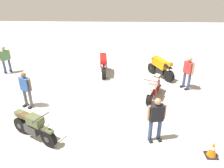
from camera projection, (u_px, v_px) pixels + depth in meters
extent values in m
plane|color=#ADAAA3|center=(85.00, 99.00, 9.71)|extent=(40.00, 40.00, 0.00)
cylinder|color=black|center=(103.00, 65.00, 12.85)|extent=(0.22, 0.61, 0.60)
cylinder|color=black|center=(104.00, 73.00, 11.64)|extent=(0.28, 0.62, 0.60)
cylinder|color=silver|center=(103.00, 65.00, 12.85)|extent=(0.20, 0.23, 0.21)
cylinder|color=silver|center=(104.00, 73.00, 11.64)|extent=(0.20, 0.23, 0.21)
cube|color=silver|center=(104.00, 68.00, 12.15)|extent=(0.33, 0.59, 0.32)
cube|color=red|center=(103.00, 60.00, 12.11)|extent=(0.46, 1.02, 0.57)
cone|color=red|center=(103.00, 55.00, 12.51)|extent=(0.37, 0.39, 0.39)
cube|color=black|center=(103.00, 61.00, 11.72)|extent=(0.32, 0.62, 0.12)
cube|color=red|center=(104.00, 62.00, 11.42)|extent=(0.25, 0.37, 0.23)
cylinder|color=silver|center=(105.00, 65.00, 11.55)|extent=(0.13, 0.40, 0.17)
cylinder|color=silver|center=(102.00, 65.00, 11.54)|extent=(0.13, 0.40, 0.17)
cylinder|color=silver|center=(103.00, 55.00, 12.38)|extent=(0.70, 0.11, 0.04)
sphere|color=silver|center=(103.00, 55.00, 12.61)|extent=(0.16, 0.16, 0.16)
cylinder|color=black|center=(49.00, 138.00, 6.87)|extent=(0.60, 0.43, 0.60)
cylinder|color=black|center=(21.00, 125.00, 7.51)|extent=(0.60, 0.43, 0.60)
cylinder|color=#333333|center=(49.00, 138.00, 6.87)|extent=(0.27, 0.26, 0.21)
cylinder|color=#333333|center=(21.00, 125.00, 7.51)|extent=(0.27, 0.26, 0.21)
cube|color=#333333|center=(33.00, 128.00, 7.17)|extent=(0.63, 0.52, 0.32)
cube|color=#515B38|center=(35.00, 120.00, 6.90)|extent=(0.64, 0.55, 0.30)
cube|color=#515B38|center=(47.00, 130.00, 6.73)|extent=(0.46, 0.36, 0.08)
cube|color=brown|center=(26.00, 116.00, 7.10)|extent=(0.65, 0.52, 0.12)
cube|color=#515B38|center=(20.00, 114.00, 7.25)|extent=(0.39, 0.35, 0.18)
cylinder|color=#333333|center=(29.00, 123.00, 7.51)|extent=(0.54, 0.37, 0.16)
cylinder|color=#333333|center=(41.00, 117.00, 6.64)|extent=(0.37, 0.63, 0.04)
sphere|color=silver|center=(47.00, 125.00, 6.62)|extent=(0.16, 0.16, 0.16)
cylinder|color=black|center=(149.00, 98.00, 9.19)|extent=(0.37, 0.62, 0.60)
cylinder|color=black|center=(157.00, 86.00, 10.30)|extent=(0.37, 0.62, 0.60)
cylinder|color=maroon|center=(149.00, 98.00, 9.19)|extent=(0.25, 0.26, 0.21)
cylinder|color=maroon|center=(157.00, 86.00, 10.30)|extent=(0.25, 0.26, 0.21)
cube|color=maroon|center=(154.00, 89.00, 9.74)|extent=(0.47, 0.62, 0.32)
cube|color=white|center=(153.00, 83.00, 9.40)|extent=(0.51, 0.64, 0.30)
cube|color=white|center=(150.00, 92.00, 9.05)|extent=(0.31, 0.47, 0.08)
cube|color=#4C331E|center=(156.00, 79.00, 9.76)|extent=(0.46, 0.65, 0.12)
cube|color=white|center=(157.00, 77.00, 10.02)|extent=(0.32, 0.38, 0.18)
cylinder|color=maroon|center=(159.00, 87.00, 10.03)|extent=(0.31, 0.56, 0.16)
cylinder|color=maroon|center=(152.00, 81.00, 9.02)|extent=(0.66, 0.29, 0.04)
sphere|color=silver|center=(150.00, 87.00, 8.93)|extent=(0.16, 0.16, 0.16)
cylinder|color=black|center=(152.00, 68.00, 12.35)|extent=(0.46, 0.59, 0.60)
cylinder|color=black|center=(169.00, 76.00, 11.31)|extent=(0.52, 0.62, 0.60)
cylinder|color=black|center=(152.00, 68.00, 12.35)|extent=(0.27, 0.27, 0.21)
cylinder|color=black|center=(169.00, 76.00, 11.31)|extent=(0.27, 0.27, 0.21)
cube|color=black|center=(161.00, 71.00, 11.75)|extent=(0.54, 0.62, 0.32)
cube|color=orange|center=(160.00, 63.00, 11.69)|extent=(0.84, 1.02, 0.57)
cone|color=orange|center=(154.00, 58.00, 12.02)|extent=(0.48, 0.48, 0.39)
cube|color=black|center=(165.00, 64.00, 11.35)|extent=(0.55, 0.64, 0.12)
cube|color=orange|center=(169.00, 64.00, 11.09)|extent=(0.37, 0.41, 0.23)
cylinder|color=black|center=(169.00, 67.00, 11.24)|extent=(0.29, 0.38, 0.17)
cylinder|color=black|center=(167.00, 67.00, 11.17)|extent=(0.29, 0.38, 0.17)
cylinder|color=black|center=(155.00, 58.00, 11.91)|extent=(0.61, 0.41, 0.04)
sphere|color=silver|center=(153.00, 58.00, 12.11)|extent=(0.16, 0.16, 0.16)
cylinder|color=#384772|center=(10.00, 66.00, 12.44)|extent=(0.18, 0.18, 0.78)
cube|color=black|center=(11.00, 71.00, 12.63)|extent=(0.26, 0.25, 0.08)
cylinder|color=#384772|center=(4.00, 67.00, 12.25)|extent=(0.18, 0.18, 0.78)
cube|color=black|center=(5.00, 72.00, 12.44)|extent=(0.26, 0.25, 0.08)
cube|color=#4C7F4C|center=(5.00, 55.00, 12.05)|extent=(0.46, 0.47, 0.55)
cylinder|color=tan|center=(9.00, 54.00, 12.21)|extent=(0.13, 0.13, 0.52)
cylinder|color=tan|center=(0.00, 56.00, 11.88)|extent=(0.13, 0.13, 0.52)
sphere|color=tan|center=(3.00, 48.00, 11.87)|extent=(0.21, 0.21, 0.21)
cylinder|color=#59595B|center=(25.00, 97.00, 9.08)|extent=(0.17, 0.17, 0.78)
cube|color=black|center=(26.00, 105.00, 9.19)|extent=(0.20, 0.28, 0.08)
cylinder|color=#59595B|center=(31.00, 99.00, 8.95)|extent=(0.17, 0.17, 0.78)
cube|color=black|center=(31.00, 107.00, 9.06)|extent=(0.20, 0.28, 0.08)
cube|color=#3359A5|center=(25.00, 84.00, 8.73)|extent=(0.49, 0.39, 0.55)
cylinder|color=brown|center=(21.00, 82.00, 8.83)|extent=(0.12, 0.12, 0.52)
cylinder|color=brown|center=(30.00, 85.00, 8.61)|extent=(0.12, 0.12, 0.52)
sphere|color=brown|center=(23.00, 75.00, 8.55)|extent=(0.21, 0.21, 0.21)
cylinder|color=#384772|center=(184.00, 80.00, 10.68)|extent=(0.18, 0.18, 0.81)
cube|color=black|center=(182.00, 86.00, 10.81)|extent=(0.28, 0.21, 0.08)
cylinder|color=#384772|center=(189.00, 82.00, 10.42)|extent=(0.18, 0.18, 0.81)
cube|color=black|center=(187.00, 89.00, 10.56)|extent=(0.28, 0.21, 0.08)
cube|color=#B23333|center=(189.00, 68.00, 10.24)|extent=(0.41, 0.51, 0.57)
cylinder|color=tan|center=(185.00, 66.00, 10.46)|extent=(0.12, 0.12, 0.54)
cylinder|color=tan|center=(193.00, 69.00, 10.02)|extent=(0.12, 0.12, 0.54)
sphere|color=tan|center=(190.00, 59.00, 10.06)|extent=(0.22, 0.22, 0.22)
cylinder|color=#384772|center=(150.00, 130.00, 7.09)|extent=(0.15, 0.15, 0.79)
cube|color=black|center=(150.00, 140.00, 7.19)|extent=(0.15, 0.28, 0.08)
cylinder|color=#384772|center=(159.00, 129.00, 7.14)|extent=(0.15, 0.15, 0.79)
cube|color=black|center=(159.00, 139.00, 7.24)|extent=(0.15, 0.28, 0.08)
cube|color=black|center=(157.00, 113.00, 6.82)|extent=(0.48, 0.31, 0.56)
cylinder|color=tan|center=(149.00, 113.00, 6.77)|extent=(0.11, 0.11, 0.53)
cylinder|color=tan|center=(165.00, 112.00, 6.85)|extent=(0.11, 0.11, 0.53)
sphere|color=tan|center=(158.00, 102.00, 6.63)|extent=(0.21, 0.21, 0.21)
cube|color=black|center=(211.00, 155.00, 6.59)|extent=(0.36, 0.36, 0.03)
cone|color=orange|center=(213.00, 149.00, 6.48)|extent=(0.28, 0.28, 0.50)
cylinder|color=white|center=(213.00, 148.00, 6.46)|extent=(0.19, 0.19, 0.08)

